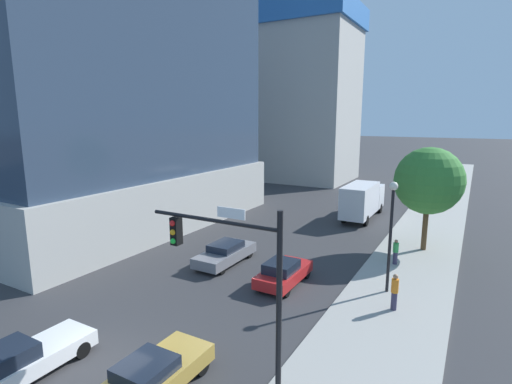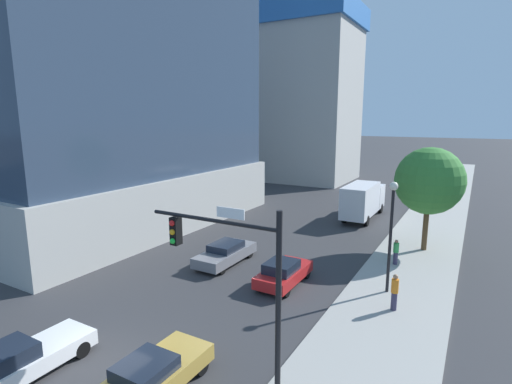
{
  "view_description": "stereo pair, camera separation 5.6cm",
  "coord_description": "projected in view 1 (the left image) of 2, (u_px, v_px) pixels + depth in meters",
  "views": [
    {
      "loc": [
        11.24,
        -8.53,
        9.23
      ],
      "look_at": [
        1.51,
        8.65,
        5.49
      ],
      "focal_mm": 27.4,
      "sensor_mm": 36.0,
      "label": 1
    },
    {
      "loc": [
        11.29,
        -8.51,
        9.23
      ],
      "look_at": [
        1.51,
        8.65,
        5.49
      ],
      "focal_mm": 27.4,
      "sensor_mm": 36.0,
      "label": 2
    }
  ],
  "objects": [
    {
      "name": "construction_building",
      "position": [
        307.0,
        87.0,
        57.52
      ],
      "size": [
        14.1,
        24.08,
        31.86
      ],
      "color": "#B2AFA8",
      "rests_on": "ground"
    },
    {
      "name": "street_lamp",
      "position": [
        391.0,
        221.0,
        20.1
      ],
      "size": [
        0.44,
        0.44,
        5.92
      ],
      "color": "black",
      "rests_on": "sidewalk"
    },
    {
      "name": "street_tree",
      "position": [
        429.0,
        181.0,
        26.55
      ],
      "size": [
        4.58,
        4.58,
        7.18
      ],
      "color": "brown",
      "rests_on": "sidewalk"
    },
    {
      "name": "box_truck",
      "position": [
        363.0,
        199.0,
        36.18
      ],
      "size": [
        2.27,
        7.99,
        3.33
      ],
      "color": "silver",
      "rests_on": "ground"
    },
    {
      "name": "car_gray",
      "position": [
        225.0,
        253.0,
        25.15
      ],
      "size": [
        1.91,
        4.79,
        1.35
      ],
      "color": "slate",
      "rests_on": "ground"
    },
    {
      "name": "pedestrian_orange_shirt",
      "position": [
        395.0,
        292.0,
        18.66
      ],
      "size": [
        0.34,
        0.34,
        1.8
      ],
      "color": "#38334C",
      "rests_on": "sidewalk"
    },
    {
      "name": "sidewalk",
      "position": [
        419.0,
        250.0,
        27.53
      ],
      "size": [
        5.26,
        120.0,
        0.15
      ],
      "primitive_type": "cube",
      "color": "#9E9B93",
      "rests_on": "ground"
    },
    {
      "name": "pedestrian_green_shirt",
      "position": [
        396.0,
        252.0,
        24.57
      ],
      "size": [
        0.34,
        0.34,
        1.6
      ],
      "color": "#38334C",
      "rests_on": "sidewalk"
    },
    {
      "name": "car_red",
      "position": [
        283.0,
        273.0,
        21.9
      ],
      "size": [
        1.84,
        4.15,
        1.44
      ],
      "color": "red",
      "rests_on": "ground"
    },
    {
      "name": "traffic_light_pole",
      "position": [
        232.0,
        261.0,
        13.42
      ],
      "size": [
        5.34,
        0.48,
        6.25
      ],
      "color": "black",
      "rests_on": "sidewalk"
    },
    {
      "name": "car_white",
      "position": [
        26.0,
        358.0,
        14.11
      ],
      "size": [
        1.8,
        4.28,
        1.44
      ],
      "color": "silver",
      "rests_on": "ground"
    },
    {
      "name": "ground_plane",
      "position": [
        106.0,
        371.0,
        14.46
      ],
      "size": [
        400.0,
        400.0,
        0.0
      ],
      "primitive_type": "plane",
      "color": "#333335"
    },
    {
      "name": "car_gold",
      "position": [
        155.0,
        374.0,
        13.28
      ],
      "size": [
        1.85,
        4.16,
        1.36
      ],
      "color": "#AD8938",
      "rests_on": "ground"
    }
  ]
}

